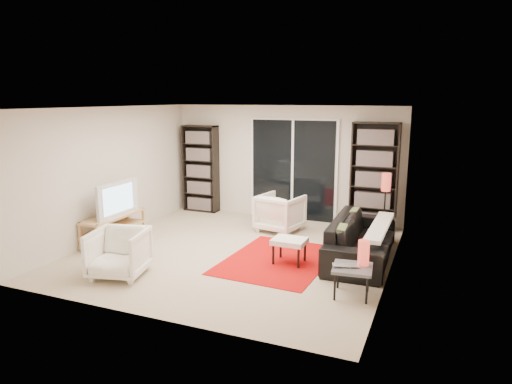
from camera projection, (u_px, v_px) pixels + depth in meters
floor at (236, 252)px, 7.68m from camera, size 5.00×5.00×0.00m
wall_back at (285, 163)px, 9.70m from camera, size 5.00×0.02×2.40m
wall_front at (142, 219)px, 5.18m from camera, size 5.00×0.02×2.40m
wall_left at (112, 173)px, 8.38m from camera, size 0.02×5.00×2.40m
wall_right at (393, 194)px, 6.50m from camera, size 0.02×5.00×2.40m
ceiling at (234, 108)px, 7.20m from camera, size 5.00×5.00×0.02m
sliding_door at (293, 170)px, 9.62m from camera, size 1.92×0.08×2.16m
bookshelf_left at (201, 169)px, 10.33m from camera, size 0.80×0.30×1.95m
bookshelf_right at (374, 176)px, 8.87m from camera, size 0.90×0.30×2.10m
tv_stand at (114, 228)px, 8.19m from camera, size 0.43×1.34×0.50m
tv at (113, 198)px, 8.07m from camera, size 0.14×1.06×0.61m
rug at (278, 260)px, 7.31m from camera, size 1.64×2.16×0.01m
sofa at (362, 238)px, 7.34m from camera, size 0.95×2.30×0.66m
armchair_back at (280, 213)px, 8.86m from camera, size 0.92×0.94×0.73m
armchair_front at (119, 253)px, 6.60m from camera, size 0.91×0.92×0.70m
ottoman at (289, 242)px, 7.11m from camera, size 0.52×0.42×0.40m
side_table at (352, 270)px, 5.93m from camera, size 0.55×0.55×0.40m
laptop at (346, 267)px, 5.88m from camera, size 0.39×0.31×0.03m
table_lamp at (364, 253)px, 5.96m from camera, size 0.15×0.15×0.33m
floor_lamp at (386, 190)px, 8.28m from camera, size 0.18×0.18×1.22m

